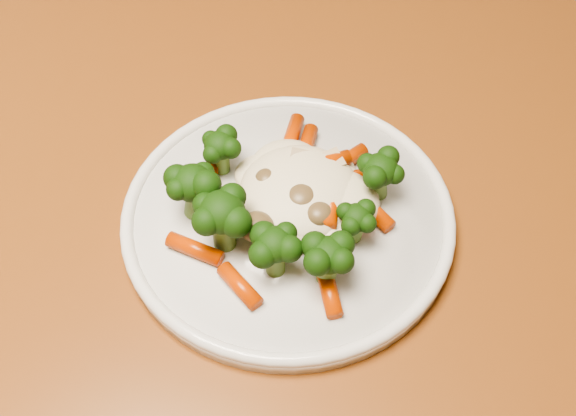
% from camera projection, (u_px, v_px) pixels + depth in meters
% --- Properties ---
extents(dining_table, '(1.25, 0.99, 0.75)m').
position_uv_depth(dining_table, '(256.00, 214.00, 0.70)').
color(dining_table, brown).
rests_on(dining_table, ground).
extents(plate, '(0.25, 0.25, 0.01)m').
position_uv_depth(plate, '(288.00, 219.00, 0.55)').
color(plate, white).
rests_on(plate, dining_table).
extents(meal, '(0.17, 0.17, 0.05)m').
position_uv_depth(meal, '(284.00, 201.00, 0.53)').
color(meal, '#F2E6C2').
rests_on(meal, plate).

